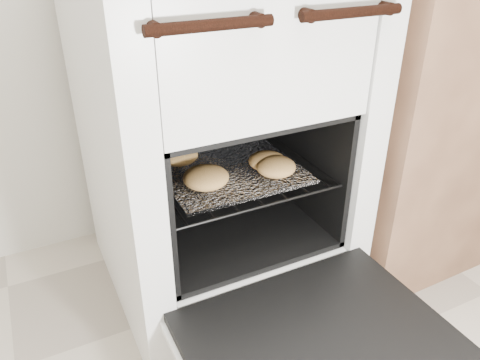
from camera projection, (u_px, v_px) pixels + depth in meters
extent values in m
cube|color=silver|center=(213.00, 134.00, 1.30)|extent=(0.64, 0.68, 0.98)
cylinder|color=black|center=(211.00, 25.00, 0.79)|extent=(0.23, 0.02, 0.02)
cylinder|color=black|center=(352.00, 12.00, 0.90)|extent=(0.23, 0.02, 0.02)
cube|color=black|center=(320.00, 341.00, 0.99)|extent=(0.55, 0.43, 0.03)
cube|color=silver|center=(319.00, 347.00, 1.00)|extent=(0.57, 0.45, 0.02)
cylinder|color=black|center=(144.00, 188.00, 1.18)|extent=(0.01, 0.45, 0.01)
cylinder|color=black|center=(297.00, 153.00, 1.36)|extent=(0.01, 0.45, 0.01)
cylinder|color=black|center=(264.00, 206.00, 1.10)|extent=(0.46, 0.01, 0.01)
cylinder|color=black|center=(197.00, 141.00, 1.44)|extent=(0.46, 0.01, 0.01)
cylinder|color=black|center=(158.00, 184.00, 1.19)|extent=(0.01, 0.43, 0.01)
cylinder|color=black|center=(182.00, 179.00, 1.22)|extent=(0.01, 0.43, 0.01)
cylinder|color=black|center=(204.00, 174.00, 1.24)|extent=(0.01, 0.43, 0.01)
cylinder|color=black|center=(226.00, 169.00, 1.27)|extent=(0.01, 0.43, 0.01)
cylinder|color=black|center=(247.00, 165.00, 1.29)|extent=(0.01, 0.43, 0.01)
cylinder|color=black|center=(267.00, 160.00, 1.32)|extent=(0.01, 0.43, 0.01)
cylinder|color=black|center=(286.00, 156.00, 1.34)|extent=(0.01, 0.43, 0.01)
cube|color=white|center=(229.00, 170.00, 1.25)|extent=(0.36, 0.32, 0.01)
ellipsoid|color=#DEA659|center=(179.00, 155.00, 1.27)|extent=(0.13, 0.13, 0.05)
ellipsoid|color=#DEA659|center=(206.00, 177.00, 1.15)|extent=(0.16, 0.16, 0.05)
ellipsoid|color=#DEA659|center=(267.00, 161.00, 1.24)|extent=(0.14, 0.14, 0.04)
ellipsoid|color=#DEA659|center=(276.00, 167.00, 1.21)|extent=(0.11, 0.11, 0.05)
cube|color=brown|center=(435.00, 112.00, 1.58)|extent=(0.90, 0.61, 0.89)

